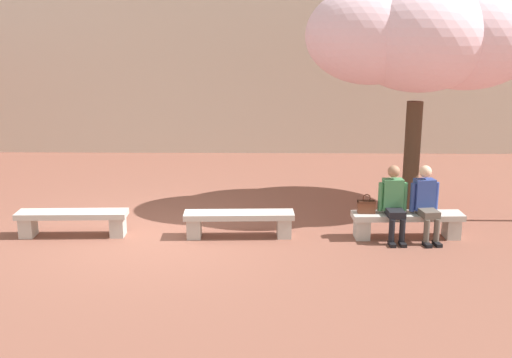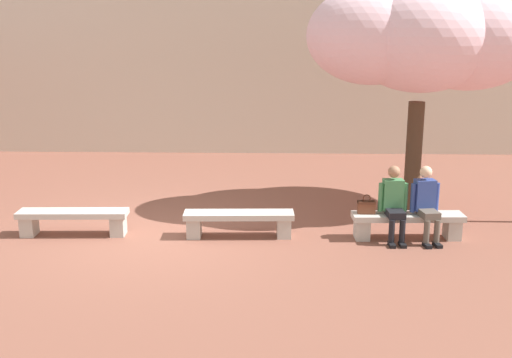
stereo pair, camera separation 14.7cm
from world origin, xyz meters
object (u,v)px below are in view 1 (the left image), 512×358
(stone_bench_near_west, at_px, (72,219))
(person_seated_left, at_px, (394,200))
(stone_bench_center, at_px, (239,220))
(person_seated_right, at_px, (426,200))
(handbag, at_px, (366,206))
(cherry_tree_main, at_px, (427,36))
(stone_bench_near_east, at_px, (407,221))

(stone_bench_near_west, bearing_deg, person_seated_left, -0.55)
(stone_bench_center, height_order, person_seated_right, person_seated_right)
(stone_bench_near_west, distance_m, person_seated_right, 6.16)
(handbag, bearing_deg, stone_bench_near_west, -179.95)
(person_seated_right, bearing_deg, stone_bench_center, 179.06)
(person_seated_right, height_order, cherry_tree_main, cherry_tree_main)
(stone_bench_near_east, xyz_separation_m, cherry_tree_main, (0.62, 1.86, 3.12))
(stone_bench_center, bearing_deg, stone_bench_near_west, 180.00)
(stone_bench_near_east, bearing_deg, stone_bench_center, 180.00)
(stone_bench_center, height_order, handbag, handbag)
(person_seated_left, relative_size, person_seated_right, 1.00)
(stone_bench_center, bearing_deg, handbag, 0.12)
(person_seated_left, relative_size, cherry_tree_main, 0.28)
(person_seated_right, bearing_deg, handbag, 176.75)
(stone_bench_center, distance_m, cherry_tree_main, 5.07)
(stone_bench_near_west, distance_m, person_seated_left, 5.61)
(stone_bench_center, height_order, stone_bench_near_east, same)
(stone_bench_near_east, bearing_deg, stone_bench_near_west, 180.00)
(stone_bench_near_west, height_order, person_seated_left, person_seated_left)
(stone_bench_center, distance_m, handbag, 2.23)
(person_seated_left, xyz_separation_m, cherry_tree_main, (0.88, 1.91, 2.72))
(stone_bench_near_west, relative_size, person_seated_right, 1.50)
(stone_bench_near_west, distance_m, stone_bench_center, 2.93)
(stone_bench_near_east, xyz_separation_m, person_seated_right, (0.28, -0.05, 0.39))
(person_seated_left, bearing_deg, stone_bench_near_west, 179.45)
(stone_bench_near_east, relative_size, handbag, 5.70)
(handbag, distance_m, cherry_tree_main, 3.65)
(stone_bench_near_east, relative_size, cherry_tree_main, 0.43)
(person_seated_left, bearing_deg, person_seated_right, 0.08)
(stone_bench_center, relative_size, stone_bench_near_east, 1.00)
(handbag, relative_size, cherry_tree_main, 0.07)
(person_seated_left, distance_m, handbag, 0.47)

